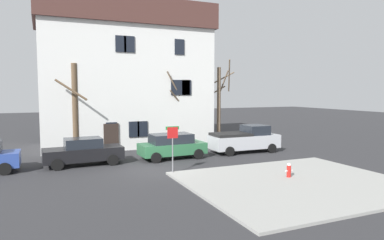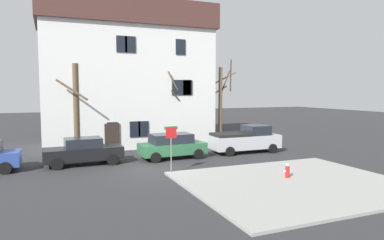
# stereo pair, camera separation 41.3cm
# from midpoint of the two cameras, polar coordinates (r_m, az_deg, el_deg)

# --- Properties ---
(ground_plane) EXTENTS (120.00, 120.00, 0.00)m
(ground_plane) POSITION_cam_midpoint_polar(r_m,az_deg,el_deg) (20.31, -5.77, -8.13)
(ground_plane) COLOR #2D2D30
(sidewalk_slab) EXTENTS (10.48, 8.83, 0.12)m
(sidewalk_slab) POSITION_cam_midpoint_polar(r_m,az_deg,el_deg) (17.92, 17.22, -9.89)
(sidewalk_slab) COLOR #999993
(sidewalk_slab) RESTS_ON ground_plane
(building_main) EXTENTS (13.98, 6.71, 11.63)m
(building_main) POSITION_cam_midpoint_polar(r_m,az_deg,el_deg) (29.87, -10.19, 7.40)
(building_main) COLOR white
(building_main) RESTS_ON ground_plane
(tree_bare_near) EXTENTS (2.83, 3.18, 8.23)m
(tree_bare_near) POSITION_cam_midpoint_polar(r_m,az_deg,el_deg) (26.27, -18.19, 2.64)
(tree_bare_near) COLOR brown
(tree_bare_near) RESTS_ON ground_plane
(tree_bare_mid) EXTENTS (3.11, 2.80, 6.27)m
(tree_bare_mid) POSITION_cam_midpoint_polar(r_m,az_deg,el_deg) (28.47, -3.16, 2.29)
(tree_bare_mid) COLOR brown
(tree_bare_mid) RESTS_ON ground_plane
(tree_bare_far) EXTENTS (2.49, 3.02, 7.17)m
(tree_bare_far) POSITION_cam_midpoint_polar(r_m,az_deg,el_deg) (30.31, 5.17, 3.06)
(tree_bare_far) COLOR brown
(tree_bare_far) RESTS_ON ground_plane
(car_black_sedan) EXTENTS (4.72, 2.12, 1.66)m
(car_black_sedan) POSITION_cam_midpoint_polar(r_m,az_deg,el_deg) (22.35, -16.90, -4.93)
(car_black_sedan) COLOR black
(car_black_sedan) RESTS_ON ground_plane
(car_green_wagon) EXTENTS (4.44, 2.20, 1.67)m
(car_green_wagon) POSITION_cam_midpoint_polar(r_m,az_deg,el_deg) (23.34, -2.81, -4.21)
(car_green_wagon) COLOR #2D6B42
(car_green_wagon) RESTS_ON ground_plane
(pickup_truck_silver) EXTENTS (5.18, 2.30, 1.98)m
(pickup_truck_silver) POSITION_cam_midpoint_polar(r_m,az_deg,el_deg) (25.94, 9.23, -3.17)
(pickup_truck_silver) COLOR #B7BABF
(pickup_truck_silver) RESTS_ON ground_plane
(fire_hydrant) EXTENTS (0.42, 0.22, 0.74)m
(fire_hydrant) POSITION_cam_midpoint_polar(r_m,az_deg,el_deg) (18.59, 16.01, -7.93)
(fire_hydrant) COLOR red
(fire_hydrant) RESTS_ON sidewalk_slab
(street_sign_pole) EXTENTS (0.76, 0.07, 2.63)m
(street_sign_pole) POSITION_cam_midpoint_polar(r_m,az_deg,el_deg) (18.84, -2.82, -3.42)
(street_sign_pole) COLOR slate
(street_sign_pole) RESTS_ON ground_plane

